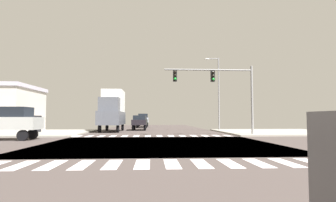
{
  "coord_description": "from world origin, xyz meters",
  "views": [
    {
      "loc": [
        -0.45,
        -16.75,
        1.56
      ],
      "look_at": [
        0.73,
        2.98,
        2.78
      ],
      "focal_mm": 29.43,
      "sensor_mm": 36.0,
      "label": 1
    }
  ],
  "objects_px": {
    "suv_leading_3": "(6,120)",
    "sedan_middle_2": "(142,121)",
    "traffic_signal_mast": "(217,83)",
    "street_lamp": "(217,88)",
    "sedan_nearside_1": "(139,121)",
    "box_truck_outer_1": "(112,109)",
    "suv_trailing_4": "(143,119)"
  },
  "relations": [
    {
      "from": "street_lamp",
      "to": "sedan_nearside_1",
      "type": "bearing_deg",
      "value": 161.54
    },
    {
      "from": "box_truck_outer_1",
      "to": "street_lamp",
      "type": "bearing_deg",
      "value": -179.59
    },
    {
      "from": "sedan_nearside_1",
      "to": "suv_trailing_4",
      "type": "bearing_deg",
      "value": -90.0
    },
    {
      "from": "box_truck_outer_1",
      "to": "sedan_middle_2",
      "type": "bearing_deg",
      "value": -103.77
    },
    {
      "from": "sedan_nearside_1",
      "to": "sedan_middle_2",
      "type": "height_order",
      "value": "same"
    },
    {
      "from": "street_lamp",
      "to": "suv_leading_3",
      "type": "relative_size",
      "value": 1.92
    },
    {
      "from": "street_lamp",
      "to": "sedan_nearside_1",
      "type": "height_order",
      "value": "street_lamp"
    },
    {
      "from": "suv_leading_3",
      "to": "traffic_signal_mast",
      "type": "bearing_deg",
      "value": 102.54
    },
    {
      "from": "box_truck_outer_1",
      "to": "sedan_nearside_1",
      "type": "bearing_deg",
      "value": -132.93
    },
    {
      "from": "suv_trailing_4",
      "to": "box_truck_outer_1",
      "type": "xyz_separation_m",
      "value": [
        -3.0,
        -19.1,
        1.17
      ]
    },
    {
      "from": "sedan_nearside_1",
      "to": "box_truck_outer_1",
      "type": "distance_m",
      "value": 4.64
    },
    {
      "from": "suv_leading_3",
      "to": "box_truck_outer_1",
      "type": "height_order",
      "value": "box_truck_outer_1"
    },
    {
      "from": "traffic_signal_mast",
      "to": "suv_leading_3",
      "type": "height_order",
      "value": "traffic_signal_mast"
    },
    {
      "from": "suv_leading_3",
      "to": "suv_trailing_4",
      "type": "bearing_deg",
      "value": 164.27
    },
    {
      "from": "traffic_signal_mast",
      "to": "suv_trailing_4",
      "type": "height_order",
      "value": "traffic_signal_mast"
    },
    {
      "from": "traffic_signal_mast",
      "to": "sedan_middle_2",
      "type": "bearing_deg",
      "value": 109.4
    },
    {
      "from": "suv_trailing_4",
      "to": "box_truck_outer_1",
      "type": "height_order",
      "value": "box_truck_outer_1"
    },
    {
      "from": "suv_leading_3",
      "to": "sedan_middle_2",
      "type": "height_order",
      "value": "suv_leading_3"
    },
    {
      "from": "traffic_signal_mast",
      "to": "box_truck_outer_1",
      "type": "xyz_separation_m",
      "value": [
        -10.33,
        8.58,
        -2.07
      ]
    },
    {
      "from": "street_lamp",
      "to": "box_truck_outer_1",
      "type": "distance_m",
      "value": 12.68
    },
    {
      "from": "suv_trailing_4",
      "to": "suv_leading_3",
      "type": "bearing_deg",
      "value": 74.27
    },
    {
      "from": "street_lamp",
      "to": "box_truck_outer_1",
      "type": "height_order",
      "value": "street_lamp"
    },
    {
      "from": "suv_trailing_4",
      "to": "box_truck_outer_1",
      "type": "distance_m",
      "value": 19.37
    },
    {
      "from": "suv_leading_3",
      "to": "suv_trailing_4",
      "type": "relative_size",
      "value": 1.0
    },
    {
      "from": "traffic_signal_mast",
      "to": "suv_trailing_4",
      "type": "bearing_deg",
      "value": 104.84
    },
    {
      "from": "traffic_signal_mast",
      "to": "sedan_nearside_1",
      "type": "relative_size",
      "value": 1.84
    },
    {
      "from": "traffic_signal_mast",
      "to": "sedan_nearside_1",
      "type": "bearing_deg",
      "value": 121.84
    },
    {
      "from": "traffic_signal_mast",
      "to": "street_lamp",
      "type": "bearing_deg",
      "value": 76.6
    },
    {
      "from": "suv_trailing_4",
      "to": "street_lamp",
      "type": "bearing_deg",
      "value": 116.3
    },
    {
      "from": "suv_trailing_4",
      "to": "box_truck_outer_1",
      "type": "relative_size",
      "value": 0.64
    },
    {
      "from": "street_lamp",
      "to": "traffic_signal_mast",
      "type": "bearing_deg",
      "value": -103.4
    },
    {
      "from": "sedan_nearside_1",
      "to": "suv_leading_3",
      "type": "bearing_deg",
      "value": 60.23
    }
  ]
}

